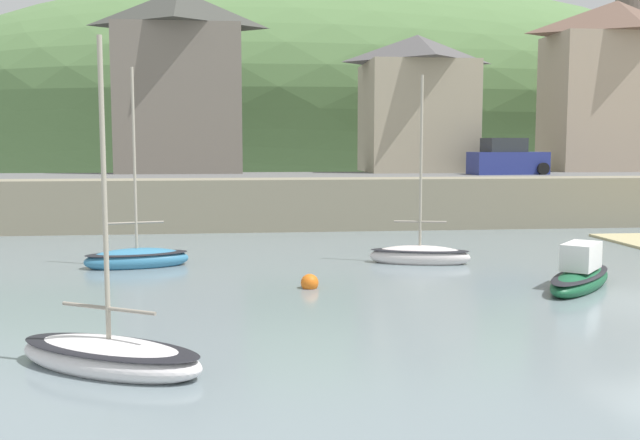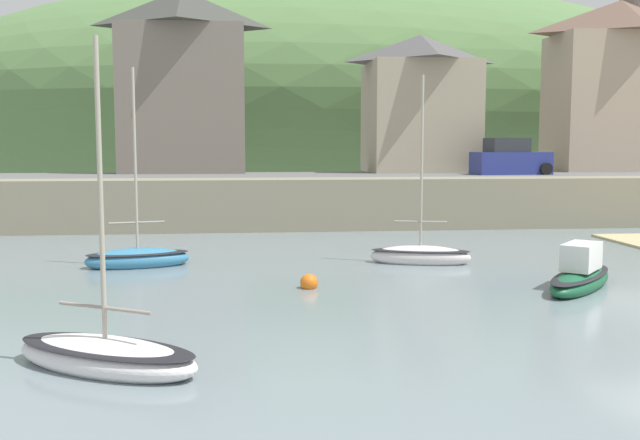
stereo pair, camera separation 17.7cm
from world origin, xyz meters
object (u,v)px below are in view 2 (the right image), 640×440
waterfront_building_right (618,85)px  rowboat_small_beached (106,355)px  motorboat_with_cabin (420,255)px  parked_car_near_slipway (510,159)px  church_with_spire (638,43)px  mooring_buoy (309,283)px  sailboat_blue_trim (138,258)px  waterfront_building_left (183,81)px  waterfront_building_centre (420,103)px  sailboat_far_left (580,276)px

waterfront_building_right → rowboat_small_beached: bearing=-130.7°
motorboat_with_cabin → rowboat_small_beached: 13.54m
waterfront_building_right → parked_car_near_slipway: 10.45m
church_with_spire → mooring_buoy: 37.23m
rowboat_small_beached → mooring_buoy: rowboat_small_beached is taller
sailboat_blue_trim → parked_car_near_slipway: bearing=24.6°
waterfront_building_left → mooring_buoy: bearing=-76.8°
motorboat_with_cabin → waterfront_building_centre: bearing=91.2°
waterfront_building_right → parked_car_near_slipway: (-8.35, -4.50, -4.39)m
sailboat_far_left → mooring_buoy: sailboat_far_left is taller
sailboat_far_left → motorboat_with_cabin: 5.73m
waterfront_building_right → church_with_spire: (3.41, 4.00, 3.11)m
sailboat_far_left → rowboat_small_beached: rowboat_small_beached is taller
waterfront_building_left → sailboat_blue_trim: size_ratio=1.54×
waterfront_building_right → sailboat_blue_trim: size_ratio=1.54×
rowboat_small_beached → parked_car_near_slipway: 29.87m
sailboat_blue_trim → mooring_buoy: size_ratio=13.21×
sailboat_far_left → church_with_spire: bearing=9.4°
sailboat_blue_trim → sailboat_far_left: sailboat_blue_trim is taller
waterfront_building_right → waterfront_building_left: bearing=-180.0°
waterfront_building_centre → sailboat_blue_trim: waterfront_building_centre is taller
sailboat_blue_trim → sailboat_far_left: bearing=-33.9°
sailboat_blue_trim → parked_car_near_slipway: sailboat_blue_trim is taller
waterfront_building_right → parked_car_near_slipway: waterfront_building_right is taller
church_with_spire → sailboat_blue_trim: (-29.51, -22.07, -10.42)m
mooring_buoy → motorboat_with_cabin: bearing=42.7°
waterfront_building_left → sailboat_blue_trim: waterfront_building_left is taller
church_with_spire → rowboat_small_beached: (-28.47, -33.08, -10.45)m
church_with_spire → mooring_buoy: (-24.20, -26.24, -10.55)m
rowboat_small_beached → parked_car_near_slipway: size_ratio=1.42×
waterfront_building_left → waterfront_building_centre: bearing=0.0°
motorboat_with_cabin → rowboat_small_beached: size_ratio=1.07×
rowboat_small_beached → sailboat_far_left: bearing=57.4°
motorboat_with_cabin → parked_car_near_slipway: (8.33, 13.94, 2.91)m
parked_car_near_slipway → mooring_buoy: bearing=-130.7°
waterfront_building_centre → rowboat_small_beached: bearing=-113.8°
waterfront_building_centre → waterfront_building_right: waterfront_building_right is taller
waterfront_building_centre → sailboat_far_left: 23.85m
church_with_spire → sailboat_blue_trim: church_with_spire is taller
church_with_spire → parked_car_near_slipway: church_with_spire is taller
motorboat_with_cabin → mooring_buoy: size_ratio=12.84×
motorboat_with_cabin → parked_car_near_slipway: size_ratio=1.52×
waterfront_building_centre → motorboat_with_cabin: (-4.42, -18.44, -6.17)m
waterfront_building_right → church_with_spire: church_with_spire is taller
mooring_buoy → sailboat_blue_trim: bearing=141.8°
sailboat_far_left → waterfront_building_centre: bearing=38.6°
church_with_spire → mooring_buoy: size_ratio=31.92×
rowboat_small_beached → waterfront_building_left: bearing=122.1°
waterfront_building_centre → mooring_buoy: 24.65m
waterfront_building_right → mooring_buoy: 31.34m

